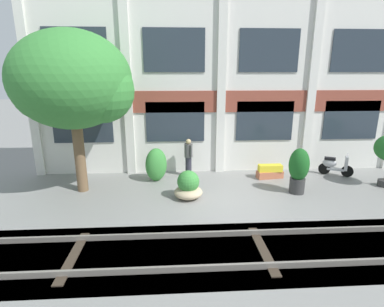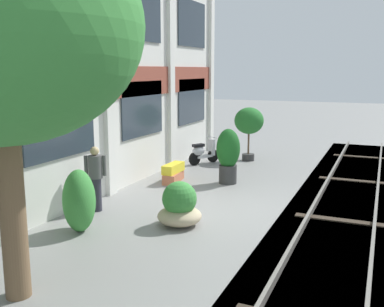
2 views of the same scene
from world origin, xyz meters
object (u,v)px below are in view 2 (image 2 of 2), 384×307
Objects in this scene: potted_plant_tall_urn at (249,122)px; potted_plant_wide_bowl at (179,207)px; resident_by_doorway at (96,177)px; topiary_hedge at (79,201)px; potted_plant_ribbed_drum at (228,153)px; scooter_near_curb at (203,152)px; potted_plant_square_trough at (173,173)px.

potted_plant_tall_urn is 2.03× the size of potted_plant_wide_bowl.
resident_by_doorway is 1.44m from topiary_hedge.
potted_plant_ribbed_drum is 1.04× the size of resident_by_doorway.
topiary_hedge reaches higher than scooter_near_curb.
potted_plant_wide_bowl is 6.69m from scooter_near_curb.
potted_plant_square_trough is at bearing -148.87° from scooter_near_curb.
potted_plant_ribbed_drum is at bearing -72.79° from potted_plant_square_trough.
resident_by_doorway is at bearing 86.97° from potted_plant_wide_bowl.
topiary_hedge is at bearing 123.82° from potted_plant_wide_bowl.
topiary_hedge is at bearing -179.57° from potted_plant_square_trough.
resident_by_doorway reaches higher than potted_plant_square_trough.
potted_plant_square_trough is at bearing 142.19° from resident_by_doorway.
potted_plant_wide_bowl is at bearing -56.18° from topiary_hedge.
potted_plant_wide_bowl is (-3.52, -1.85, 0.15)m from potted_plant_square_trough.
potted_plant_tall_urn is 4.50m from potted_plant_square_trough.
resident_by_doorway is (-6.26, 0.31, 0.43)m from scooter_near_curb.
potted_plant_tall_urn is at bearing -7.47° from topiary_hedge.
potted_plant_tall_urn is at bearing -18.63° from scooter_near_curb.
potted_plant_tall_urn reaches higher than topiary_hedge.
resident_by_doorway is (-3.90, 2.10, -0.09)m from potted_plant_ribbed_drum.
scooter_near_curb is (2.86, 0.17, 0.16)m from potted_plant_square_trough.
potted_plant_wide_bowl is at bearing -175.21° from potted_plant_tall_urn.
potted_plant_tall_urn reaches higher than potted_plant_ribbed_drum.
potted_plant_tall_urn is 7.78m from potted_plant_wide_bowl.
resident_by_doorway is at bearing 151.70° from potted_plant_ribbed_drum.
potted_plant_square_trough is at bearing 0.43° from topiary_hedge.
potted_plant_ribbed_drum is at bearing 121.90° from resident_by_doorway.
potted_plant_square_trough is (-4.17, 1.20, -1.20)m from potted_plant_tall_urn.
potted_plant_ribbed_drum is 0.83× the size of potted_plant_tall_urn.
potted_plant_wide_bowl is at bearing 57.17° from resident_by_doorway.
scooter_near_curb is (-1.31, 1.37, -1.04)m from potted_plant_tall_urn.
scooter_near_curb is at bearing 17.52° from potted_plant_wide_bowl.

